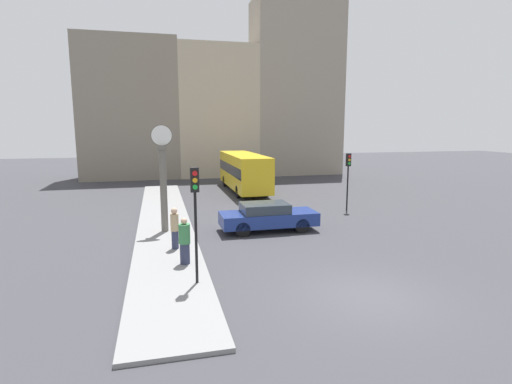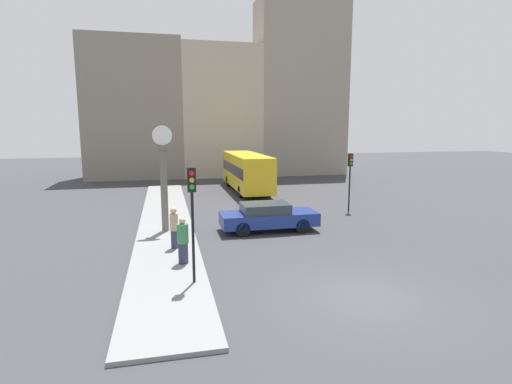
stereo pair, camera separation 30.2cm
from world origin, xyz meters
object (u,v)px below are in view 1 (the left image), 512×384
(bus_distant, at_px, (244,170))
(pedestrian_green_hoodie, at_px, (185,241))
(pedestrian_tan_coat, at_px, (175,228))
(sedan_car, at_px, (268,216))
(traffic_light_far, at_px, (348,170))
(street_clock, at_px, (163,179))
(traffic_light_near, at_px, (195,201))

(bus_distant, bearing_deg, pedestrian_green_hoodie, -109.30)
(pedestrian_green_hoodie, bearing_deg, pedestrian_tan_coat, 97.81)
(sedan_car, relative_size, traffic_light_far, 1.35)
(street_clock, bearing_deg, traffic_light_near, -82.75)
(street_clock, bearing_deg, traffic_light_far, 14.02)
(traffic_light_near, relative_size, street_clock, 0.74)
(bus_distant, relative_size, traffic_light_far, 2.67)
(traffic_light_near, relative_size, pedestrian_green_hoodie, 2.17)
(sedan_car, xyz_separation_m, traffic_light_near, (-4.03, -6.09, 2.05))
(traffic_light_far, bearing_deg, traffic_light_near, -136.46)
(traffic_light_far, xyz_separation_m, pedestrian_tan_coat, (-10.46, -5.62, -1.50))
(sedan_car, relative_size, street_clock, 0.93)
(traffic_light_near, relative_size, pedestrian_tan_coat, 2.17)
(bus_distant, height_order, street_clock, street_clock)
(traffic_light_far, distance_m, street_clock, 11.13)
(traffic_light_far, relative_size, street_clock, 0.69)
(pedestrian_green_hoodie, distance_m, pedestrian_tan_coat, 1.94)
(bus_distant, relative_size, traffic_light_near, 2.51)
(bus_distant, height_order, pedestrian_green_hoodie, bus_distant)
(street_clock, relative_size, pedestrian_tan_coat, 2.94)
(sedan_car, xyz_separation_m, traffic_light_far, (5.91, 3.36, 1.78))
(pedestrian_green_hoodie, relative_size, pedestrian_tan_coat, 1.00)
(street_clock, height_order, pedestrian_tan_coat, street_clock)
(sedan_car, xyz_separation_m, pedestrian_tan_coat, (-4.54, -2.26, 0.28))
(sedan_car, height_order, traffic_light_near, traffic_light_near)
(bus_distant, distance_m, pedestrian_green_hoodie, 17.26)
(bus_distant, distance_m, traffic_light_far, 9.85)
(sedan_car, height_order, street_clock, street_clock)
(sedan_car, height_order, traffic_light_far, traffic_light_far)
(bus_distant, relative_size, pedestrian_green_hoodie, 5.43)
(sedan_car, relative_size, bus_distant, 0.51)
(bus_distant, bearing_deg, sedan_car, -96.71)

